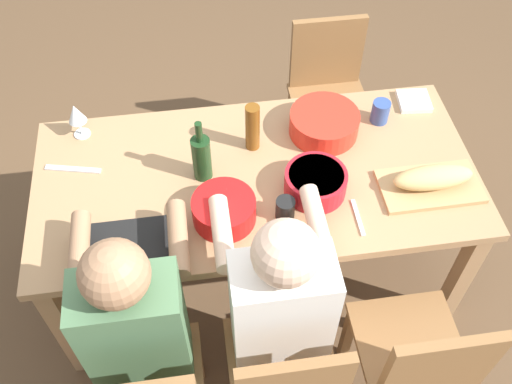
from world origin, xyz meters
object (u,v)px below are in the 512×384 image
object	(u,v)px
diner_far_right	(137,323)
bread_loaf	(433,177)
chair_far_center	(286,379)
cup_far_center	(285,209)
wine_glass	(76,115)
beer_bottle	(253,127)
serving_bowl_greens	(324,122)
wine_bottle	(202,157)
serving_bowl_pasta	(224,209)
chair_near_left	(328,90)
napkin_stack	(414,101)
cup_near_left	(380,112)
cutting_board	(430,186)
diner_far_center	(279,305)
serving_bowl_salad	(316,181)
chair_far_left	(418,360)
dining_table	(256,188)

from	to	relation	value
diner_far_right	bread_loaf	distance (m)	1.24
chair_far_center	cup_far_center	world-z (taller)	chair_far_center
bread_loaf	wine_glass	distance (m)	1.47
diner_far_right	beer_bottle	distance (m)	0.90
serving_bowl_greens	wine_bottle	bearing A→B (deg)	17.86
cup_far_center	chair_far_center	bearing A→B (deg)	81.48
serving_bowl_pasta	cup_far_center	bearing A→B (deg)	174.38
wine_glass	chair_near_left	bearing A→B (deg)	-160.85
wine_bottle	wine_glass	xyz separation A→B (m)	(0.50, -0.30, 0.01)
wine_glass	diner_far_right	bearing A→B (deg)	103.29
serving_bowl_pasta	chair_far_center	bearing A→B (deg)	105.14
cup_far_center	napkin_stack	xyz separation A→B (m)	(-0.69, -0.54, -0.03)
chair_near_left	cup_near_left	world-z (taller)	chair_near_left
cutting_board	wine_bottle	distance (m)	0.91
diner_far_center	diner_far_right	bearing A→B (deg)	0.00
serving_bowl_salad	bread_loaf	bearing A→B (deg)	173.54
chair_far_left	serving_bowl_greens	size ratio (longest dim) A/B	2.87
diner_far_right	chair_near_left	size ratio (longest dim) A/B	1.41
wine_glass	napkin_stack	xyz separation A→B (m)	(-1.48, 0.01, -0.10)
diner_far_center	serving_bowl_salad	world-z (taller)	diner_far_center
serving_bowl_salad	serving_bowl_greens	bearing A→B (deg)	-108.21
serving_bowl_greens	wine_glass	bearing A→B (deg)	-7.33
bread_loaf	wine_glass	xyz separation A→B (m)	(1.38, -0.50, 0.05)
bread_loaf	cutting_board	bearing A→B (deg)	-90.00
serving_bowl_greens	cutting_board	world-z (taller)	serving_bowl_greens
chair_far_center	beer_bottle	distance (m)	0.99
chair_far_center	wine_glass	size ratio (longest dim) A/B	5.12
chair_far_center	serving_bowl_pasta	size ratio (longest dim) A/B	3.52
cup_near_left	cup_far_center	bearing A→B (deg)	42.45
serving_bowl_salad	cup_far_center	world-z (taller)	serving_bowl_salad
diner_far_right	chair_far_center	size ratio (longest dim) A/B	1.41
chair_far_left	serving_bowl_greens	distance (m)	1.02
wine_bottle	wine_glass	size ratio (longest dim) A/B	1.75
bread_loaf	napkin_stack	bearing A→B (deg)	-100.81
chair_far_left	cup_near_left	size ratio (longest dim) A/B	8.28
cup_near_left	cutting_board	bearing A→B (deg)	103.23
diner_far_center	wine_glass	size ratio (longest dim) A/B	7.23
wine_bottle	cup_near_left	xyz separation A→B (m)	(-0.79, -0.21, -0.06)
chair_near_left	wine_glass	bearing A→B (deg)	19.15
dining_table	chair_near_left	bearing A→B (deg)	-123.33
wine_bottle	beer_bottle	size ratio (longest dim) A/B	1.32
diner_far_right	chair_far_center	distance (m)	0.57
chair_far_left	serving_bowl_greens	xyz separation A→B (m)	(0.17, -0.95, 0.31)
chair_near_left	wine_bottle	bearing A→B (deg)	45.66
wine_bottle	serving_bowl_greens	bearing A→B (deg)	-162.14
diner_far_center	napkin_stack	distance (m)	1.18
chair_far_center	chair_far_left	bearing A→B (deg)	180.00
wine_glass	cup_near_left	xyz separation A→B (m)	(-1.29, 0.10, -0.06)
cup_far_center	chair_near_left	bearing A→B (deg)	-113.10
serving_bowl_pasta	napkin_stack	size ratio (longest dim) A/B	1.73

